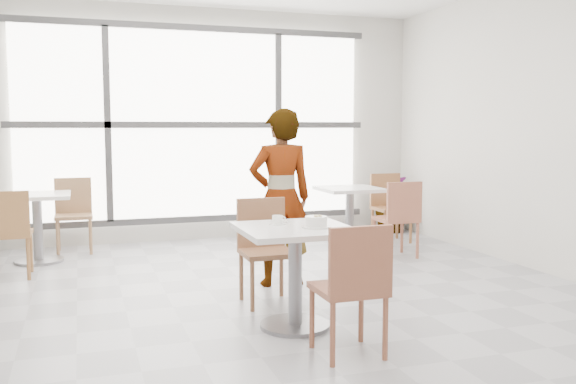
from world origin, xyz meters
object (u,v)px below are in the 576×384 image
object	(u,v)px
oatmeal_bowl	(316,222)
person	(281,198)
coffee_cup	(278,220)
bg_table_left	(37,218)
bg_chair_left_far	(74,210)
chair_near	(353,281)
bg_chair_left_near	(8,228)
plant_right	(391,203)
main_table	(295,258)
bg_chair_right_far	(389,202)
bg_chair_right_near	(399,214)
chair_far	(265,243)
bg_table_right	(350,209)

from	to	relation	value
oatmeal_bowl	person	size ratio (longest dim) A/B	0.13
oatmeal_bowl	coffee_cup	size ratio (longest dim) A/B	1.32
bg_table_left	bg_chair_left_far	bearing A→B (deg)	53.42
person	bg_chair_left_far	xyz separation A→B (m)	(-1.84, 2.29, -0.32)
chair_near	bg_chair_left_near	size ratio (longest dim) A/B	1.00
coffee_cup	plant_right	bearing A→B (deg)	51.14
main_table	bg_chair_right_far	xyz separation A→B (m)	(2.30, 2.96, -0.02)
oatmeal_bowl	bg_chair_right_near	bearing A→B (deg)	48.67
chair_near	chair_far	world-z (taller)	same
bg_table_left	bg_chair_left_near	world-z (taller)	bg_chair_left_near
person	plant_right	size ratio (longest dim) A/B	2.00
bg_chair_right_far	plant_right	size ratio (longest dim) A/B	1.06
plant_right	bg_chair_left_far	bearing A→B (deg)	-179.33
bg_table_right	bg_chair_left_near	bearing A→B (deg)	-174.81
bg_chair_right_far	bg_chair_left_near	bearing A→B (deg)	-171.13
chair_far	coffee_cup	distance (m)	0.66
oatmeal_bowl	chair_near	bearing A→B (deg)	-88.79
chair_near	plant_right	bearing A→B (deg)	-120.55
bg_chair_left_near	plant_right	size ratio (longest dim) A/B	1.06
main_table	bg_table_right	xyz separation A→B (m)	(1.60, 2.60, -0.04)
bg_table_right	plant_right	size ratio (longest dim) A/B	0.91
bg_table_right	bg_chair_right_far	bearing A→B (deg)	26.62
chair_far	person	size ratio (longest dim) A/B	0.53
person	bg_table_left	xyz separation A→B (m)	(-2.21, 1.79, -0.33)
bg_chair_left_far	bg_chair_right_near	xyz separation A→B (m)	(3.47, -1.57, 0.00)
coffee_cup	bg_table_left	bearing A→B (deg)	122.82
bg_chair_left_near	plant_right	distance (m)	4.99
coffee_cup	oatmeal_bowl	bearing A→B (deg)	-45.83
chair_near	bg_table_left	distance (m)	4.26
person	bg_chair_right_far	distance (m)	2.68
bg_chair_right_far	chair_near	bearing A→B (deg)	-120.51
bg_table_left	bg_chair_right_far	xyz separation A→B (m)	(4.24, -0.06, 0.01)
oatmeal_bowl	coffee_cup	world-z (taller)	oatmeal_bowl
chair_near	bg_chair_right_near	bearing A→B (deg)	-123.67
oatmeal_bowl	bg_chair_right_near	xyz separation A→B (m)	(1.78, 2.02, -0.29)
person	bg_chair_right_far	size ratio (longest dim) A/B	1.89
bg_table_right	bg_table_left	bearing A→B (deg)	173.34
chair_near	chair_far	distance (m)	1.46
bg_table_right	plant_right	distance (m)	1.44
bg_table_left	main_table	bearing A→B (deg)	-57.33
coffee_cup	bg_chair_right_near	distance (m)	2.70
person	bg_chair_left_far	size ratio (longest dim) A/B	1.89
bg_table_left	bg_chair_right_near	world-z (taller)	bg_chair_right_near
bg_chair_left_near	bg_chair_left_far	bearing A→B (deg)	-115.33
person	main_table	bearing A→B (deg)	78.10
bg_chair_left_near	plant_right	xyz separation A→B (m)	(4.82, 1.30, -0.09)
person	bg_table_right	size ratio (longest dim) A/B	2.19
main_table	bg_chair_right_far	bearing A→B (deg)	52.07
chair_far	bg_chair_left_far	size ratio (longest dim) A/B	1.00
coffee_cup	bg_chair_right_far	distance (m)	3.70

